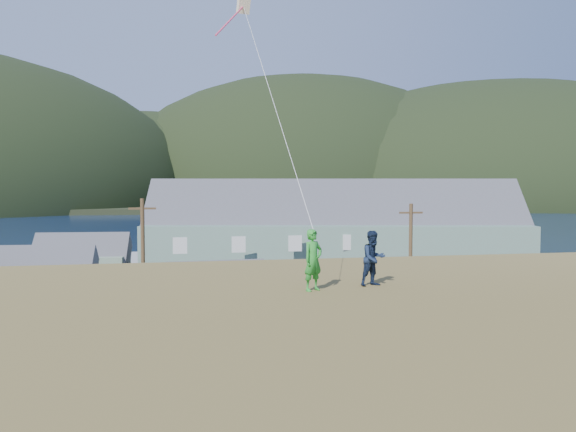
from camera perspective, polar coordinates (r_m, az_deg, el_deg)
The scene contains 15 objects.
ground at distance 34.58m, azimuth -9.56°, elevation -13.73°, with size 900.00×900.00×0.00m, color #0A1638.
grass_strip at distance 32.65m, azimuth -9.49°, elevation -14.66°, with size 110.00×8.00×0.10m, color #4C3D19.
waterfront_lot at distance 51.08m, azimuth -9.92°, elevation -8.19°, with size 72.00×36.00×0.12m, color #28282B.
wharf at distance 73.93m, azimuth -14.82°, elevation -4.47°, with size 26.00×14.00×0.90m, color gray.
far_shore at distance 363.23m, azimuth -10.55°, elevation 1.54°, with size 900.00×320.00×2.00m, color black.
far_hills at distance 314.68m, azimuth -4.04°, elevation 1.55°, with size 760.00×265.00×143.00m.
lodge at distance 55.84m, azimuth 4.70°, elevation -2.11°, with size 38.03×17.10×12.93m.
shed_palegreen_near at distance 49.40m, azimuth -24.01°, elevation -6.07°, with size 8.87×5.82×6.23m.
shed_white at distance 40.07m, azimuth -7.24°, elevation -8.19°, with size 7.32×5.09×5.60m.
shed_palegreen_far at distance 61.04m, azimuth -20.21°, elevation -4.25°, with size 9.74×5.97×6.31m.
utility_poles at distance 35.06m, azimuth -12.72°, elevation -5.98°, with size 31.57×0.24×9.10m.
parked_cars at distance 56.17m, azimuth -16.14°, elevation -6.42°, with size 16.61×14.04×1.58m.
kite_flyer_green at distance 14.75m, azimuth 2.56°, elevation -4.49°, with size 0.59×0.39×1.62m, color #268D2B.
kite_flyer_navy at distance 15.63m, azimuth 8.68°, elevation -4.27°, with size 0.74×0.58×1.52m, color #15213A.
kite_rig at distance 22.35m, azimuth -4.66°, elevation 20.04°, with size 1.14×3.94×10.87m.
Camera 1 is at (-0.54, -33.12, 9.93)m, focal length 35.00 mm.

